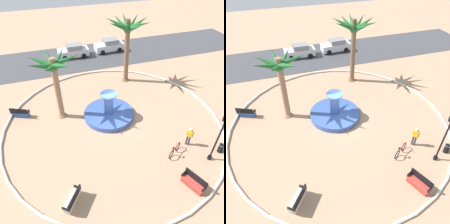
{
  "view_description": "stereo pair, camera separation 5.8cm",
  "coord_description": "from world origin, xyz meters",
  "views": [
    {
      "loc": [
        -4.49,
        -13.35,
        12.83
      ],
      "look_at": [
        -0.03,
        0.3,
        1.0
      ],
      "focal_mm": 34.94,
      "sensor_mm": 36.0,
      "label": 1
    },
    {
      "loc": [
        -4.43,
        -13.37,
        12.83
      ],
      "look_at": [
        -0.03,
        0.3,
        1.0
      ],
      "focal_mm": 34.94,
      "sensor_mm": 36.0,
      "label": 2
    }
  ],
  "objects": [
    {
      "name": "trash_bin",
      "position": [
        6.65,
        -5.56,
        0.39
      ],
      "size": [
        0.46,
        0.46,
        0.73
      ],
      "color": "black",
      "rests_on": "ground"
    },
    {
      "name": "fountain",
      "position": [
        -0.09,
        1.02,
        0.34
      ],
      "size": [
        4.43,
        4.43,
        2.44
      ],
      "color": "#38569E",
      "rests_on": "ground"
    },
    {
      "name": "parked_car_second",
      "position": [
        4.21,
        14.44,
        0.78
      ],
      "size": [
        4.08,
        2.08,
        1.67
      ],
      "color": "silver",
      "rests_on": "ground"
    },
    {
      "name": "bench_west",
      "position": [
        2.96,
        -7.44,
        0.35
      ],
      "size": [
        1.05,
        1.67,
        1.0
      ],
      "color": "#B73D33",
      "rests_on": "ground"
    },
    {
      "name": "street_asphalt",
      "position": [
        0.0,
        13.68,
        0.01
      ],
      "size": [
        48.0,
        8.0,
        0.03
      ],
      "primitive_type": "cube",
      "color": "#424247",
      "rests_on": "ground"
    },
    {
      "name": "ground_plane",
      "position": [
        0.0,
        0.0,
        0.0
      ],
      "size": [
        80.0,
        80.0,
        0.0
      ],
      "primitive_type": "plane",
      "color": "tan"
    },
    {
      "name": "palm_tree_near_fountain",
      "position": [
        3.57,
        6.42,
        5.32
      ],
      "size": [
        4.47,
        4.47,
        6.87
      ],
      "color": "brown",
      "rests_on": "ground"
    },
    {
      "name": "plaza_curb",
      "position": [
        0.0,
        0.0,
        0.1
      ],
      "size": [
        18.56,
        18.56,
        0.2
      ],
      "primitive_type": "torus",
      "color": "silver",
      "rests_on": "ground"
    },
    {
      "name": "lamppost",
      "position": [
        5.45,
        -5.9,
        2.51
      ],
      "size": [
        0.32,
        0.32,
        4.28
      ],
      "color": "black",
      "rests_on": "ground"
    },
    {
      "name": "person_cyclist_helmet",
      "position": [
        4.7,
        -4.15,
        0.94
      ],
      "size": [
        0.39,
        0.41,
        1.68
      ],
      "color": "#33333D",
      "rests_on": "ground"
    },
    {
      "name": "bench_east",
      "position": [
        -7.64,
        3.4,
        0.35
      ],
      "size": [
        1.66,
        1.11,
        1.0
      ],
      "color": "#335BA8",
      "rests_on": "ground"
    },
    {
      "name": "bench_north",
      "position": [
        -4.66,
        -6.18,
        0.35
      ],
      "size": [
        1.37,
        1.58,
        1.0
      ],
      "color": "beige",
      "rests_on": "ground"
    },
    {
      "name": "palm_tree_by_curb",
      "position": [
        -4.11,
        2.37,
        4.42
      ],
      "size": [
        4.15,
        4.05,
        5.9
      ],
      "color": "#8E6B4C",
      "rests_on": "ground"
    },
    {
      "name": "parked_car_leftmost",
      "position": [
        -0.87,
        14.18,
        0.78
      ],
      "size": [
        4.02,
        1.96,
        1.67
      ],
      "color": "silver",
      "rests_on": "ground"
    },
    {
      "name": "bicycle_red_frame",
      "position": [
        3.24,
        -4.66,
        0.38
      ],
      "size": [
        1.5,
        0.94,
        0.94
      ],
      "color": "black",
      "rests_on": "ground"
    }
  ]
}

